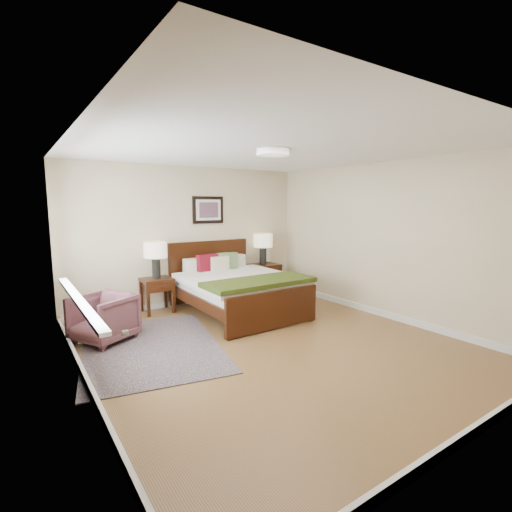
{
  "coord_description": "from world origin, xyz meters",
  "views": [
    {
      "loc": [
        -2.79,
        -3.76,
        1.83
      ],
      "look_at": [
        0.32,
        0.84,
        1.05
      ],
      "focal_mm": 26.0,
      "sensor_mm": 36.0,
      "label": 1
    }
  ],
  "objects_px": {
    "nightstand_left": "(157,286)",
    "nightstand_right": "(263,276)",
    "bed": "(236,283)",
    "lamp_left": "(156,253)",
    "armchair": "(103,318)",
    "lamp_right": "(263,243)",
    "rug_persian": "(151,347)"
  },
  "relations": [
    {
      "from": "bed",
      "to": "nightstand_right",
      "type": "bearing_deg",
      "value": 35.37
    },
    {
      "from": "lamp_right",
      "to": "nightstand_left",
      "type": "bearing_deg",
      "value": -179.46
    },
    {
      "from": "rug_persian",
      "to": "lamp_left",
      "type": "bearing_deg",
      "value": 79.21
    },
    {
      "from": "bed",
      "to": "lamp_left",
      "type": "bearing_deg",
      "value": 143.84
    },
    {
      "from": "nightstand_left",
      "to": "nightstand_right",
      "type": "relative_size",
      "value": 0.93
    },
    {
      "from": "nightstand_left",
      "to": "armchair",
      "type": "xyz_separation_m",
      "value": [
        -1.06,
        -0.9,
        -0.15
      ]
    },
    {
      "from": "bed",
      "to": "lamp_right",
      "type": "relative_size",
      "value": 3.43
    },
    {
      "from": "bed",
      "to": "lamp_right",
      "type": "distance_m",
      "value": 1.47
    },
    {
      "from": "nightstand_left",
      "to": "bed",
      "type": "bearing_deg",
      "value": -35.45
    },
    {
      "from": "armchair",
      "to": "rug_persian",
      "type": "height_order",
      "value": "armchair"
    },
    {
      "from": "nightstand_right",
      "to": "lamp_left",
      "type": "distance_m",
      "value": 2.29
    },
    {
      "from": "lamp_left",
      "to": "armchair",
      "type": "relative_size",
      "value": 0.87
    },
    {
      "from": "nightstand_right",
      "to": "rug_persian",
      "type": "height_order",
      "value": "nightstand_right"
    },
    {
      "from": "rug_persian",
      "to": "armchair",
      "type": "bearing_deg",
      "value": 139.74
    },
    {
      "from": "lamp_left",
      "to": "rug_persian",
      "type": "relative_size",
      "value": 0.26
    },
    {
      "from": "bed",
      "to": "nightstand_right",
      "type": "height_order",
      "value": "bed"
    },
    {
      "from": "nightstand_left",
      "to": "armchair",
      "type": "relative_size",
      "value": 0.84
    },
    {
      "from": "nightstand_left",
      "to": "rug_persian",
      "type": "relative_size",
      "value": 0.25
    },
    {
      "from": "nightstand_left",
      "to": "nightstand_right",
      "type": "distance_m",
      "value": 2.2
    },
    {
      "from": "bed",
      "to": "armchair",
      "type": "distance_m",
      "value": 2.16
    },
    {
      "from": "nightstand_right",
      "to": "lamp_left",
      "type": "xyz_separation_m",
      "value": [
        -2.2,
        0.01,
        0.64
      ]
    },
    {
      "from": "bed",
      "to": "rug_persian",
      "type": "bearing_deg",
      "value": -157.8
    },
    {
      "from": "rug_persian",
      "to": "nightstand_left",
      "type": "bearing_deg",
      "value": 78.93
    },
    {
      "from": "bed",
      "to": "rug_persian",
      "type": "distance_m",
      "value": 1.91
    },
    {
      "from": "nightstand_right",
      "to": "armchair",
      "type": "xyz_separation_m",
      "value": [
        -3.25,
        -0.91,
        -0.06
      ]
    },
    {
      "from": "nightstand_left",
      "to": "lamp_right",
      "type": "bearing_deg",
      "value": 0.54
    },
    {
      "from": "lamp_right",
      "to": "rug_persian",
      "type": "distance_m",
      "value": 3.35
    },
    {
      "from": "lamp_left",
      "to": "rug_persian",
      "type": "xyz_separation_m",
      "value": [
        -0.61,
        -1.49,
        -1.02
      ]
    },
    {
      "from": "nightstand_right",
      "to": "nightstand_left",
      "type": "bearing_deg",
      "value": -179.82
    },
    {
      "from": "bed",
      "to": "lamp_left",
      "type": "height_order",
      "value": "lamp_left"
    },
    {
      "from": "armchair",
      "to": "rug_persian",
      "type": "bearing_deg",
      "value": 10.06
    },
    {
      "from": "bed",
      "to": "nightstand_left",
      "type": "relative_size",
      "value": 3.56
    }
  ]
}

